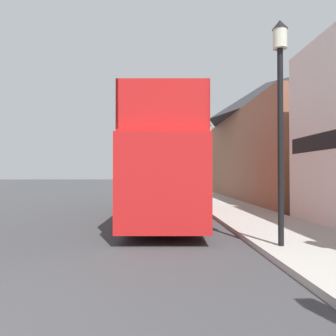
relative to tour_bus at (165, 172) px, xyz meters
name	(u,v)px	position (x,y,z in m)	size (l,w,h in m)	color
ground_plane	(108,198)	(-3.70, 11.05, -1.85)	(144.00, 144.00, 0.00)	#3D3D3F
sidewalk	(213,200)	(3.38, 8.05, -1.78)	(2.89, 108.00, 0.14)	#ADAAA3
brick_terrace_rear	(266,140)	(7.83, 10.65, 2.37)	(6.00, 19.79, 8.43)	#9E664C
tour_bus	(165,172)	(0.00, 0.00, 0.00)	(2.87, 9.77, 4.21)	red
parked_car_ahead_of_bus	(174,192)	(0.82, 6.97, -1.18)	(1.86, 4.22, 1.41)	navy
lamp_post_nearest	(280,91)	(2.46, -5.45, 1.84)	(0.35, 0.35, 5.21)	black
lamp_post_second	(208,147)	(2.34, 3.67, 1.27)	(0.35, 0.35, 4.28)	black
lamp_post_third	(188,153)	(2.33, 12.78, 1.53)	(0.35, 0.35, 4.69)	black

